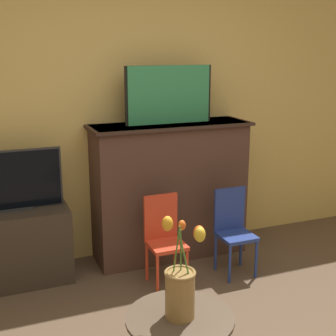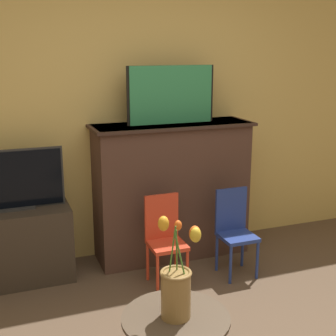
% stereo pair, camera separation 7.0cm
% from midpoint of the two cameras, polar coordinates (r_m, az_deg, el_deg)
% --- Properties ---
extents(wall_back, '(8.00, 0.06, 2.70)m').
position_cam_midpoint_polar(wall_back, '(4.08, -5.85, 7.83)').
color(wall_back, '#E0BC66').
rests_on(wall_back, ground).
extents(fireplace_mantel, '(1.39, 0.46, 1.19)m').
position_cam_midpoint_polar(fireplace_mantel, '(4.12, -0.26, -2.59)').
color(fireplace_mantel, '#4C3328').
rests_on(fireplace_mantel, ground).
extents(painting, '(0.77, 0.03, 0.48)m').
position_cam_midpoint_polar(painting, '(3.96, -0.37, 8.92)').
color(painting, black).
rests_on(painting, fireplace_mantel).
extents(tv_stand, '(0.82, 0.44, 0.60)m').
position_cam_midpoint_polar(tv_stand, '(3.94, -18.43, -9.01)').
color(tv_stand, '#382D23').
rests_on(tv_stand, ground).
extents(tv_monitor, '(0.76, 0.12, 0.47)m').
position_cam_midpoint_polar(tv_monitor, '(3.77, -19.07, -1.58)').
color(tv_monitor, '#2D2D2D').
rests_on(tv_monitor, tv_stand).
extents(chair_red, '(0.28, 0.28, 0.71)m').
position_cam_midpoint_polar(chair_red, '(3.69, -1.05, -8.17)').
color(chair_red, red).
rests_on(chair_red, ground).
extents(chair_blue, '(0.28, 0.28, 0.71)m').
position_cam_midpoint_polar(chair_blue, '(3.89, 7.43, -7.10)').
color(chair_blue, navy).
rests_on(chair_blue, ground).
extents(vase_tulips, '(0.20, 0.18, 0.55)m').
position_cam_midpoint_polar(vase_tulips, '(2.50, 0.76, -14.16)').
color(vase_tulips, olive).
rests_on(vase_tulips, side_table).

